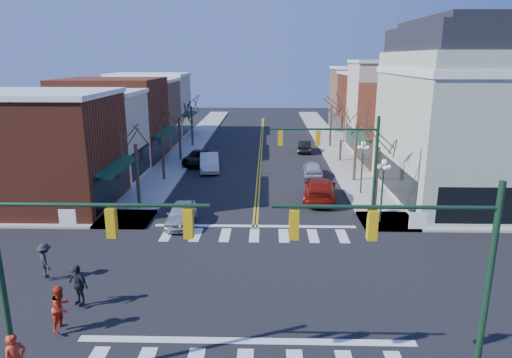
# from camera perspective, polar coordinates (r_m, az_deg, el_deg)

# --- Properties ---
(ground) EXTENTS (160.00, 160.00, 0.00)m
(ground) POSITION_cam_1_polar(r_m,az_deg,el_deg) (22.57, -0.66, -12.96)
(ground) COLOR black
(ground) RESTS_ON ground
(sidewalk_left) EXTENTS (3.50, 70.00, 0.15)m
(sidewalk_left) POSITION_cam_1_polar(r_m,az_deg,el_deg) (42.37, -11.58, 0.29)
(sidewalk_left) COLOR #9E9B93
(sidewalk_left) RESTS_ON ground
(sidewalk_right) EXTENTS (3.50, 70.00, 0.15)m
(sidewalk_right) POSITION_cam_1_polar(r_m,az_deg,el_deg) (42.06, 12.34, 0.14)
(sidewalk_right) COLOR #9E9B93
(sidewalk_right) RESTS_ON ground
(bldg_left_brick_a) EXTENTS (10.00, 8.50, 8.00)m
(bldg_left_brick_a) POSITION_cam_1_polar(r_m,az_deg,el_deg) (36.21, -25.31, 3.05)
(bldg_left_brick_a) COLOR maroon
(bldg_left_brick_a) RESTS_ON ground
(bldg_left_stucco_a) EXTENTS (10.00, 7.00, 7.50)m
(bldg_left_stucco_a) POSITION_cam_1_polar(r_m,az_deg,el_deg) (43.19, -20.78, 4.88)
(bldg_left_stucco_a) COLOR beige
(bldg_left_stucco_a) RESTS_ON ground
(bldg_left_brick_b) EXTENTS (10.00, 9.00, 8.50)m
(bldg_left_brick_b) POSITION_cam_1_polar(r_m,az_deg,el_deg) (50.54, -17.49, 7.07)
(bldg_left_brick_b) COLOR maroon
(bldg_left_brick_b) RESTS_ON ground
(bldg_left_tan) EXTENTS (10.00, 7.50, 7.80)m
(bldg_left_tan) POSITION_cam_1_polar(r_m,az_deg,el_deg) (58.39, -14.89, 7.88)
(bldg_left_tan) COLOR #90684F
(bldg_left_tan) RESTS_ON ground
(bldg_left_stucco_b) EXTENTS (10.00, 8.00, 8.20)m
(bldg_left_stucco_b) POSITION_cam_1_polar(r_m,az_deg,el_deg) (65.80, -13.05, 8.91)
(bldg_left_stucco_b) COLOR beige
(bldg_left_stucco_b) RESTS_ON ground
(bldg_right_brick_a) EXTENTS (10.00, 8.50, 8.00)m
(bldg_right_brick_a) POSITION_cam_1_polar(r_m,az_deg,el_deg) (48.46, 19.25, 6.32)
(bldg_right_brick_a) COLOR maroon
(bldg_right_brick_a) RESTS_ON ground
(bldg_right_stucco) EXTENTS (10.00, 7.00, 10.00)m
(bldg_right_stucco) POSITION_cam_1_polar(r_m,az_deg,el_deg) (55.72, 16.96, 8.56)
(bldg_right_stucco) COLOR beige
(bldg_right_stucco) RESTS_ON ground
(bldg_right_brick_b) EXTENTS (10.00, 8.00, 8.50)m
(bldg_right_brick_b) POSITION_cam_1_polar(r_m,az_deg,el_deg) (63.02, 15.12, 8.67)
(bldg_right_brick_b) COLOR maroon
(bldg_right_brick_b) RESTS_ON ground
(bldg_right_tan) EXTENTS (10.00, 8.00, 9.00)m
(bldg_right_tan) POSITION_cam_1_polar(r_m,az_deg,el_deg) (70.76, 13.64, 9.60)
(bldg_right_tan) COLOR #90684F
(bldg_right_tan) RESTS_ON ground
(victorian_corner) EXTENTS (12.25, 14.25, 13.30)m
(victorian_corner) POSITION_cam_1_polar(r_m,az_deg,el_deg) (38.07, 26.09, 7.54)
(victorian_corner) COLOR #ACB89F
(victorian_corner) RESTS_ON ground
(traffic_mast_near_left) EXTENTS (6.60, 0.28, 7.20)m
(traffic_mast_near_left) POSITION_cam_1_polar(r_m,az_deg,el_deg) (15.20, -23.49, -9.02)
(traffic_mast_near_left) COLOR #14331E
(traffic_mast_near_left) RESTS_ON ground
(traffic_mast_near_right) EXTENTS (6.60, 0.28, 7.20)m
(traffic_mast_near_right) POSITION_cam_1_polar(r_m,az_deg,el_deg) (14.64, 20.71, -9.64)
(traffic_mast_near_right) COLOR #14331E
(traffic_mast_near_right) RESTS_ON ground
(traffic_mast_far_right) EXTENTS (6.60, 0.28, 7.20)m
(traffic_mast_far_right) POSITION_cam_1_polar(r_m,az_deg,el_deg) (28.37, 11.14, 2.74)
(traffic_mast_far_right) COLOR #14331E
(traffic_mast_far_right) RESTS_ON ground
(lamppost_corner) EXTENTS (0.36, 0.36, 4.33)m
(lamppost_corner) POSITION_cam_1_polar(r_m,az_deg,el_deg) (30.36, 15.57, -0.12)
(lamppost_corner) COLOR #14331E
(lamppost_corner) RESTS_ON ground
(lamppost_midblock) EXTENTS (0.36, 0.36, 4.33)m
(lamppost_midblock) POSITION_cam_1_polar(r_m,az_deg,el_deg) (36.52, 13.17, 2.52)
(lamppost_midblock) COLOR #14331E
(lamppost_midblock) RESTS_ON ground
(tree_left_a) EXTENTS (0.24, 0.24, 4.76)m
(tree_left_a) POSITION_cam_1_polar(r_m,az_deg,el_deg) (33.28, -14.58, 0.21)
(tree_left_a) COLOR #382B21
(tree_left_a) RESTS_ON ground
(tree_left_b) EXTENTS (0.24, 0.24, 5.04)m
(tree_left_b) POSITION_cam_1_polar(r_m,az_deg,el_deg) (40.80, -11.59, 3.25)
(tree_left_b) COLOR #382B21
(tree_left_b) RESTS_ON ground
(tree_left_c) EXTENTS (0.24, 0.24, 4.55)m
(tree_left_c) POSITION_cam_1_polar(r_m,az_deg,el_deg) (48.53, -9.50, 4.89)
(tree_left_c) COLOR #382B21
(tree_left_c) RESTS_ON ground
(tree_left_d) EXTENTS (0.24, 0.24, 4.90)m
(tree_left_d) POSITION_cam_1_polar(r_m,az_deg,el_deg) (56.28, -8.00, 6.49)
(tree_left_d) COLOR #382B21
(tree_left_d) RESTS_ON ground
(tree_right_a) EXTENTS (0.24, 0.24, 4.62)m
(tree_right_a) POSITION_cam_1_polar(r_m,az_deg,el_deg) (32.92, 14.81, -0.09)
(tree_right_a) COLOR #382B21
(tree_right_a) RESTS_ON ground
(tree_right_b) EXTENTS (0.24, 0.24, 5.18)m
(tree_right_b) POSITION_cam_1_polar(r_m,az_deg,el_deg) (40.48, 12.30, 3.22)
(tree_right_b) COLOR #382B21
(tree_right_b) RESTS_ON ground
(tree_right_c) EXTENTS (0.24, 0.24, 4.83)m
(tree_right_c) POSITION_cam_1_polar(r_m,az_deg,el_deg) (48.25, 10.56, 4.95)
(tree_right_c) COLOR #382B21
(tree_right_c) RESTS_ON ground
(tree_right_d) EXTENTS (0.24, 0.24, 4.97)m
(tree_right_d) POSITION_cam_1_polar(r_m,az_deg,el_deg) (56.05, 9.31, 6.45)
(tree_right_d) COLOR #382B21
(tree_right_d) RESTS_ON ground
(car_left_near) EXTENTS (1.76, 4.26, 1.44)m
(car_left_near) POSITION_cam_1_polar(r_m,az_deg,el_deg) (30.13, -9.30, -4.33)
(car_left_near) COLOR silver
(car_left_near) RESTS_ON ground
(car_left_mid) EXTENTS (2.43, 5.23, 1.66)m
(car_left_mid) POSITION_cam_1_polar(r_m,az_deg,el_deg) (44.06, -5.86, 2.09)
(car_left_mid) COLOR silver
(car_left_mid) RESTS_ON ground
(car_left_far) EXTENTS (2.85, 5.29, 1.41)m
(car_left_far) POSITION_cam_1_polar(r_m,az_deg,el_deg) (46.85, -7.28, 2.66)
(car_left_far) COLOR black
(car_left_far) RESTS_ON ground
(car_right_near) EXTENTS (3.09, 6.12, 1.71)m
(car_right_near) POSITION_cam_1_polar(r_m,az_deg,el_deg) (35.08, 7.99, -1.28)
(car_right_near) COLOR maroon
(car_right_near) RESTS_ON ground
(car_right_mid) EXTENTS (1.80, 4.22, 1.42)m
(car_right_mid) POSITION_cam_1_polar(r_m,az_deg,el_deg) (42.20, 7.08, 1.31)
(car_right_mid) COLOR silver
(car_right_mid) RESTS_ON ground
(car_right_far) EXTENTS (1.86, 4.30, 1.38)m
(car_right_far) POSITION_cam_1_polar(r_m,az_deg,el_deg) (53.06, 6.12, 4.12)
(car_right_far) COLOR black
(car_right_far) RESTS_ON ground
(pedestrian_red_b) EXTENTS (0.86, 1.02, 1.85)m
(pedestrian_red_b) POSITION_cam_1_polar(r_m,az_deg,el_deg) (20.08, -23.20, -14.56)
(pedestrian_red_b) COLOR red
(pedestrian_red_b) RESTS_ON sidewalk_left
(pedestrian_dark_a) EXTENTS (1.16, 0.89, 1.83)m
(pedestrian_dark_a) POSITION_cam_1_polar(r_m,az_deg,el_deg) (21.64, -21.34, -12.19)
(pedestrian_dark_a) COLOR #22212A
(pedestrian_dark_a) RESTS_ON sidewalk_left
(pedestrian_dark_b) EXTENTS (1.20, 1.29, 1.75)m
(pedestrian_dark_b) POSITION_cam_1_polar(r_m,az_deg,el_deg) (24.71, -24.84, -9.23)
(pedestrian_dark_b) COLOR black
(pedestrian_dark_b) RESTS_ON sidewalk_left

